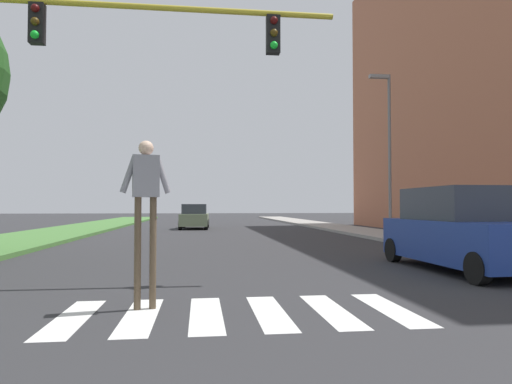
# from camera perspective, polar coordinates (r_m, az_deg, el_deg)

# --- Properties ---
(ground_plane) EXTENTS (140.00, 140.00, 0.00)m
(ground_plane) POSITION_cam_1_polar(r_m,az_deg,el_deg) (29.84, -6.01, -4.71)
(ground_plane) COLOR #2D2D30
(crosswalk) EXTENTS (4.95, 2.20, 0.01)m
(crosswalk) POSITION_cam_1_polar(r_m,az_deg,el_deg) (6.63, -2.27, -14.98)
(crosswalk) COLOR silver
(crosswalk) RESTS_ON ground_plane
(median_strip) EXTENTS (4.33, 64.00, 0.15)m
(median_strip) POSITION_cam_1_polar(r_m,az_deg,el_deg) (28.86, -22.42, -4.53)
(median_strip) COLOR #477A38
(median_strip) RESTS_ON ground_plane
(sidewalk_right) EXTENTS (3.00, 64.00, 0.15)m
(sidewalk_right) POSITION_cam_1_polar(r_m,az_deg,el_deg) (29.32, 11.34, -4.59)
(sidewalk_right) COLOR #9E9991
(sidewalk_right) RESTS_ON ground_plane
(traffic_light_gantry) EXTENTS (8.63, 0.30, 6.00)m
(traffic_light_gantry) POSITION_cam_1_polar(r_m,az_deg,el_deg) (10.19, -26.16, 14.53)
(traffic_light_gantry) COLOR gold
(traffic_light_gantry) RESTS_ON median_strip
(street_lamp_right) EXTENTS (1.02, 0.24, 7.50)m
(street_lamp_right) POSITION_cam_1_polar(r_m,az_deg,el_deg) (22.00, 16.24, 6.31)
(street_lamp_right) COLOR slate
(street_lamp_right) RESTS_ON sidewalk_right
(pedestrian_performer) EXTENTS (0.75, 0.31, 2.49)m
(pedestrian_performer) POSITION_cam_1_polar(r_m,az_deg,el_deg) (6.90, -13.71, -0.53)
(pedestrian_performer) COLOR brown
(pedestrian_performer) RESTS_ON ground_plane
(suv_crossing) EXTENTS (2.04, 4.63, 1.97)m
(suv_crossing) POSITION_cam_1_polar(r_m,az_deg,el_deg) (11.83, 24.38, -4.48)
(suv_crossing) COLOR navy
(suv_crossing) RESTS_ON ground_plane
(sedan_midblock) EXTENTS (2.02, 4.18, 1.66)m
(sedan_midblock) POSITION_cam_1_polar(r_m,az_deg,el_deg) (30.83, -7.74, -3.18)
(sedan_midblock) COLOR gray
(sedan_midblock) RESTS_ON ground_plane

